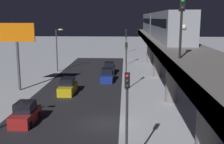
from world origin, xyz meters
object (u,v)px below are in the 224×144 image
sedan_red (25,115)px  subway_train (160,24)px  commercial_billboard (17,39)px  traffic_light_near (127,109)px  sedan_black (109,69)px  sedan_yellow (68,87)px  traffic_light_far (126,45)px  traffic_light_distant (126,37)px  sedan_blue (107,76)px  rail_signal (182,17)px  traffic_light_mid (126,59)px

sedan_red → subway_train: bearing=-125.7°
subway_train → commercial_billboard: bearing=23.7°
sedan_red → traffic_light_near: (-9.30, 8.12, 3.41)m
sedan_black → sedan_yellow: same height
traffic_light_near → traffic_light_far: (0.00, -40.92, 0.00)m
subway_train → traffic_light_distant: 33.81m
traffic_light_near → commercial_billboard: commercial_billboard is taller
sedan_blue → traffic_light_distant: (-2.90, -35.57, 3.40)m
rail_signal → sedan_yellow: (11.03, -15.88, -8.81)m
sedan_blue → commercial_billboard: bearing=-151.9°
subway_train → rail_signal: (1.65, 25.47, 0.95)m
rail_signal → sedan_red: (12.83, -5.32, -8.82)m
sedan_red → traffic_light_mid: size_ratio=0.64×
subway_train → sedan_red: (14.47, 20.15, -7.87)m
rail_signal → traffic_light_mid: (3.53, -17.66, -5.41)m
traffic_light_mid → commercial_billboard: 14.51m
traffic_light_near → sedan_blue: bearing=-83.6°
sedan_yellow → traffic_light_near: bearing=111.9°
commercial_billboard → traffic_light_far: bearing=-124.0°
sedan_red → sedan_black: same height
sedan_yellow → traffic_light_far: (-7.50, -22.24, 3.40)m
subway_train → traffic_light_far: (5.17, -12.65, -4.46)m
traffic_light_far → traffic_light_mid: bearing=90.0°
traffic_light_far → commercial_billboard: bearing=56.0°
traffic_light_mid → traffic_light_distant: size_ratio=1.00×
sedan_yellow → traffic_light_near: 20.41m
sedan_red → sedan_black: bearing=-105.1°
traffic_light_near → traffic_light_distant: (0.00, -61.38, 0.00)m
sedan_blue → traffic_light_distant: bearing=85.3°
sedan_red → traffic_light_near: 12.81m
subway_train → traffic_light_distant: subway_train is taller
traffic_light_mid → sedan_yellow: bearing=13.4°
subway_train → sedan_red: size_ratio=9.04×
sedan_red → traffic_light_distant: 54.17m
traffic_light_far → commercial_billboard: (14.25, 21.16, 2.63)m
rail_signal → traffic_light_mid: rail_signal is taller
sedan_red → traffic_light_far: bearing=-105.8°
traffic_light_near → commercial_billboard: 24.50m
rail_signal → commercial_billboard: bearing=-43.6°
rail_signal → traffic_light_far: 38.66m
sedan_yellow → commercial_billboard: commercial_billboard is taller
traffic_light_near → traffic_light_mid: bearing=-90.0°
sedan_yellow → sedan_blue: (-4.60, -7.13, 0.00)m
traffic_light_distant → sedan_black: bearing=84.4°
traffic_light_distant → rail_signal: bearing=93.4°
traffic_light_distant → sedan_blue: bearing=85.3°
sedan_black → traffic_light_distant: (-2.90, -29.50, 3.40)m
rail_signal → sedan_red: size_ratio=0.98×
sedan_yellow → traffic_light_mid: size_ratio=0.74×
sedan_red → traffic_light_far: traffic_light_far is taller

